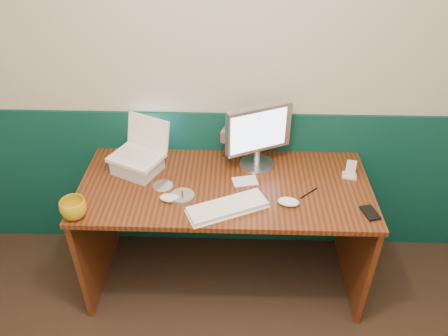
{
  "coord_description": "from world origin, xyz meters",
  "views": [
    {
      "loc": [
        0.04,
        -0.52,
        2.21
      ],
      "look_at": [
        -0.02,
        1.23,
        0.97
      ],
      "focal_mm": 35.0,
      "sensor_mm": 36.0,
      "label": 1
    }
  ],
  "objects_px": {
    "laptop": "(134,142)",
    "mug": "(74,209)",
    "desk": "(225,234)",
    "monitor": "(258,138)",
    "camcorder": "(229,144)",
    "keyboard": "(227,208)"
  },
  "relations": [
    {
      "from": "keyboard",
      "to": "laptop",
      "type": "bearing_deg",
      "value": 123.49
    },
    {
      "from": "laptop",
      "to": "monitor",
      "type": "bearing_deg",
      "value": 32.57
    },
    {
      "from": "laptop",
      "to": "keyboard",
      "type": "bearing_deg",
      "value": -5.66
    },
    {
      "from": "desk",
      "to": "monitor",
      "type": "xyz_separation_m",
      "value": [
        0.18,
        0.19,
        0.56
      ]
    },
    {
      "from": "camcorder",
      "to": "keyboard",
      "type": "bearing_deg",
      "value": -73.09
    },
    {
      "from": "monitor",
      "to": "camcorder",
      "type": "relative_size",
      "value": 1.85
    },
    {
      "from": "desk",
      "to": "mug",
      "type": "distance_m",
      "value": 0.9
    },
    {
      "from": "desk",
      "to": "camcorder",
      "type": "bearing_deg",
      "value": 86.53
    },
    {
      "from": "laptop",
      "to": "mug",
      "type": "xyz_separation_m",
      "value": [
        -0.24,
        -0.4,
        -0.15
      ]
    },
    {
      "from": "laptop",
      "to": "camcorder",
      "type": "relative_size",
      "value": 1.34
    },
    {
      "from": "camcorder",
      "to": "laptop",
      "type": "bearing_deg",
      "value": -147.43
    },
    {
      "from": "keyboard",
      "to": "mug",
      "type": "xyz_separation_m",
      "value": [
        -0.76,
        -0.08,
        0.04
      ]
    },
    {
      "from": "keyboard",
      "to": "desk",
      "type": "bearing_deg",
      "value": 70.44
    },
    {
      "from": "laptop",
      "to": "mug",
      "type": "distance_m",
      "value": 0.49
    },
    {
      "from": "laptop",
      "to": "keyboard",
      "type": "xyz_separation_m",
      "value": [
        0.52,
        -0.32,
        -0.19
      ]
    },
    {
      "from": "laptop",
      "to": "monitor",
      "type": "relative_size",
      "value": 0.72
    },
    {
      "from": "desk",
      "to": "keyboard",
      "type": "height_order",
      "value": "keyboard"
    },
    {
      "from": "monitor",
      "to": "desk",
      "type": "bearing_deg",
      "value": -157.64
    },
    {
      "from": "mug",
      "to": "camcorder",
      "type": "relative_size",
      "value": 0.64
    },
    {
      "from": "laptop",
      "to": "mug",
      "type": "relative_size",
      "value": 2.1
    },
    {
      "from": "desk",
      "to": "monitor",
      "type": "relative_size",
      "value": 4.21
    },
    {
      "from": "monitor",
      "to": "camcorder",
      "type": "distance_m",
      "value": 0.2
    }
  ]
}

